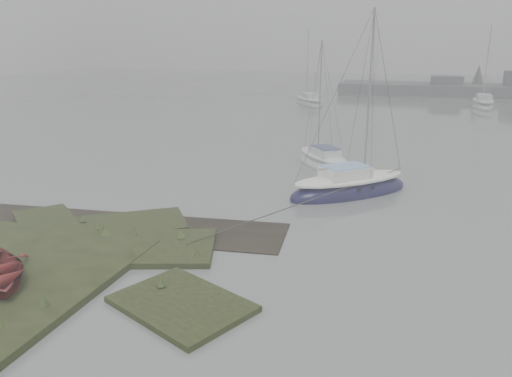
% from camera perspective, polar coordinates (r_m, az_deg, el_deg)
% --- Properties ---
extents(ground, '(160.00, 160.00, 0.00)m').
position_cam_1_polar(ground, '(42.16, 9.12, 6.91)').
color(ground, slate).
rests_on(ground, ground).
extents(sailboat_main, '(5.99, 5.79, 8.85)m').
position_cam_1_polar(sailboat_main, '(23.46, 10.60, 0.03)').
color(sailboat_main, '#121136').
rests_on(sailboat_main, ground).
extents(sailboat_white, '(4.55, 5.26, 7.44)m').
position_cam_1_polar(sailboat_white, '(28.56, 7.68, 2.99)').
color(sailboat_white, silver).
rests_on(sailboat_white, ground).
extents(sailboat_far_a, '(5.02, 6.45, 8.87)m').
position_cam_1_polar(sailboat_far_a, '(57.18, 6.09, 9.73)').
color(sailboat_far_a, '#A2A6AC').
rests_on(sailboat_far_a, ground).
extents(sailboat_far_b, '(2.20, 6.63, 9.35)m').
position_cam_1_polar(sailboat_far_b, '(60.07, 24.49, 8.70)').
color(sailboat_far_b, '#AFB4B8').
rests_on(sailboat_far_b, ground).
extents(sailboat_far_c, '(5.79, 4.74, 8.07)m').
position_cam_1_polar(sailboat_far_c, '(74.47, 13.88, 10.84)').
color(sailboat_far_c, silver).
rests_on(sailboat_far_c, ground).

